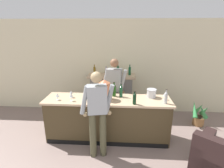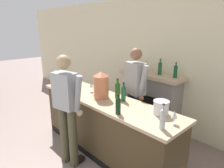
{
  "view_description": "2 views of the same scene",
  "coord_description": "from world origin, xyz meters",
  "px_view_note": "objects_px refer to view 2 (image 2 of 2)",
  "views": [
    {
      "loc": [
        0.18,
        -0.71,
        2.46
      ],
      "look_at": [
        -0.08,
        3.2,
        1.23
      ],
      "focal_mm": 28.0,
      "sensor_mm": 36.0,
      "label": 1
    },
    {
      "loc": [
        2.19,
        0.86,
        2.13
      ],
      "look_at": [
        -0.28,
        3.15,
        1.16
      ],
      "focal_mm": 32.0,
      "sensor_mm": 36.0,
      "label": 2
    }
  ],
  "objects_px": {
    "wine_bottle_riesling_slim": "(124,93)",
    "wine_glass_by_dispenser": "(63,81)",
    "wine_glass_back_row": "(91,85)",
    "person_customer": "(67,107)",
    "wine_glass_mid_counter": "(174,115)",
    "fireplace_stone": "(151,100)",
    "ice_bucket_steel": "(161,107)",
    "wine_bottle_port_short": "(118,89)",
    "wine_glass_front_left": "(77,82)",
    "wine_glass_near_bucket": "(70,83)",
    "wine_bottle_rose_blush": "(118,105)",
    "person_bartender": "(135,92)",
    "copper_dispenser": "(101,85)",
    "wine_bottle_burgundy_dark": "(163,118)"
  },
  "relations": [
    {
      "from": "fireplace_stone",
      "to": "ice_bucket_steel",
      "type": "height_order",
      "value": "fireplace_stone"
    },
    {
      "from": "wine_bottle_burgundy_dark",
      "to": "wine_bottle_riesling_slim",
      "type": "xyz_separation_m",
      "value": [
        -0.93,
        0.32,
        0.0
      ]
    },
    {
      "from": "wine_bottle_riesling_slim",
      "to": "wine_glass_near_bucket",
      "type": "height_order",
      "value": "wine_bottle_riesling_slim"
    },
    {
      "from": "wine_glass_back_row",
      "to": "wine_glass_by_dispenser",
      "type": "distance_m",
      "value": 0.68
    },
    {
      "from": "wine_bottle_burgundy_dark",
      "to": "wine_glass_back_row",
      "type": "relative_size",
      "value": 1.78
    },
    {
      "from": "wine_glass_mid_counter",
      "to": "wine_glass_by_dispenser",
      "type": "distance_m",
      "value": 2.33
    },
    {
      "from": "wine_glass_back_row",
      "to": "wine_glass_near_bucket",
      "type": "bearing_deg",
      "value": -145.42
    },
    {
      "from": "wine_glass_near_bucket",
      "to": "wine_glass_mid_counter",
      "type": "bearing_deg",
      "value": 5.8
    },
    {
      "from": "fireplace_stone",
      "to": "person_bartender",
      "type": "bearing_deg",
      "value": -80.26
    },
    {
      "from": "person_bartender",
      "to": "wine_bottle_riesling_slim",
      "type": "xyz_separation_m",
      "value": [
        0.18,
        -0.48,
        0.14
      ]
    },
    {
      "from": "fireplace_stone",
      "to": "wine_bottle_rose_blush",
      "type": "height_order",
      "value": "fireplace_stone"
    },
    {
      "from": "wine_glass_near_bucket",
      "to": "wine_bottle_riesling_slim",
      "type": "bearing_deg",
      "value": 16.91
    },
    {
      "from": "wine_bottle_burgundy_dark",
      "to": "wine_bottle_rose_blush",
      "type": "distance_m",
      "value": 0.65
    },
    {
      "from": "fireplace_stone",
      "to": "wine_glass_front_left",
      "type": "distance_m",
      "value": 1.59
    },
    {
      "from": "wine_bottle_riesling_slim",
      "to": "wine_glass_by_dispenser",
      "type": "relative_size",
      "value": 1.99
    },
    {
      "from": "copper_dispenser",
      "to": "ice_bucket_steel",
      "type": "xyz_separation_m",
      "value": [
        1.05,
        0.17,
        -0.13
      ]
    },
    {
      "from": "person_customer",
      "to": "wine_glass_by_dispenser",
      "type": "xyz_separation_m",
      "value": [
        -0.94,
        0.48,
        0.12
      ]
    },
    {
      "from": "wine_glass_back_row",
      "to": "person_customer",
      "type": "bearing_deg",
      "value": -66.76
    },
    {
      "from": "wine_bottle_rose_blush",
      "to": "wine_glass_by_dispenser",
      "type": "xyz_separation_m",
      "value": [
        -1.66,
        0.11,
        -0.02
      ]
    },
    {
      "from": "person_customer",
      "to": "person_bartender",
      "type": "bearing_deg",
      "value": 78.59
    },
    {
      "from": "ice_bucket_steel",
      "to": "wine_glass_mid_counter",
      "type": "bearing_deg",
      "value": -25.44
    },
    {
      "from": "person_customer",
      "to": "wine_glass_near_bucket",
      "type": "relative_size",
      "value": 9.26
    },
    {
      "from": "fireplace_stone",
      "to": "wine_bottle_burgundy_dark",
      "type": "height_order",
      "value": "fireplace_stone"
    },
    {
      "from": "person_customer",
      "to": "wine_bottle_rose_blush",
      "type": "distance_m",
      "value": 0.82
    },
    {
      "from": "wine_bottle_rose_blush",
      "to": "wine_glass_back_row",
      "type": "xyz_separation_m",
      "value": [
        -1.0,
        0.31,
        -0.0
      ]
    },
    {
      "from": "wine_bottle_rose_blush",
      "to": "wine_glass_near_bucket",
      "type": "height_order",
      "value": "wine_bottle_rose_blush"
    },
    {
      "from": "wine_glass_near_bucket",
      "to": "person_bartender",
      "type": "bearing_deg",
      "value": 42.34
    },
    {
      "from": "copper_dispenser",
      "to": "wine_bottle_port_short",
      "type": "distance_m",
      "value": 0.28
    },
    {
      "from": "fireplace_stone",
      "to": "wine_glass_mid_counter",
      "type": "bearing_deg",
      "value": -45.5
    },
    {
      "from": "fireplace_stone",
      "to": "wine_glass_front_left",
      "type": "height_order",
      "value": "fireplace_stone"
    },
    {
      "from": "ice_bucket_steel",
      "to": "wine_glass_back_row",
      "type": "bearing_deg",
      "value": -175.88
    },
    {
      "from": "person_bartender",
      "to": "wine_bottle_riesling_slim",
      "type": "height_order",
      "value": "person_bartender"
    },
    {
      "from": "wine_glass_mid_counter",
      "to": "wine_bottle_port_short",
      "type": "bearing_deg",
      "value": 172.78
    },
    {
      "from": "copper_dispenser",
      "to": "wine_glass_mid_counter",
      "type": "relative_size",
      "value": 2.54
    },
    {
      "from": "wine_glass_near_bucket",
      "to": "wine_glass_front_left",
      "type": "xyz_separation_m",
      "value": [
        -0.06,
        0.2,
        -0.02
      ]
    },
    {
      "from": "ice_bucket_steel",
      "to": "wine_glass_by_dispenser",
      "type": "distance_m",
      "value": 2.08
    },
    {
      "from": "person_bartender",
      "to": "fireplace_stone",
      "type": "bearing_deg",
      "value": 99.74
    },
    {
      "from": "fireplace_stone",
      "to": "ice_bucket_steel",
      "type": "xyz_separation_m",
      "value": [
        0.98,
        -1.14,
        0.47
      ]
    },
    {
      "from": "person_bartender",
      "to": "ice_bucket_steel",
      "type": "distance_m",
      "value": 0.99
    },
    {
      "from": "wine_bottle_rose_blush",
      "to": "wine_glass_mid_counter",
      "type": "height_order",
      "value": "wine_bottle_rose_blush"
    },
    {
      "from": "fireplace_stone",
      "to": "wine_glass_mid_counter",
      "type": "xyz_separation_m",
      "value": [
        1.25,
        -1.27,
        0.49
      ]
    },
    {
      "from": "ice_bucket_steel",
      "to": "wine_glass_back_row",
      "type": "xyz_separation_m",
      "value": [
        -1.41,
        -0.1,
        0.03
      ]
    },
    {
      "from": "wine_glass_by_dispenser",
      "to": "wine_glass_near_bucket",
      "type": "bearing_deg",
      "value": -6.15
    },
    {
      "from": "person_customer",
      "to": "wine_glass_mid_counter",
      "type": "xyz_separation_m",
      "value": [
        1.39,
        0.65,
        0.14
      ]
    },
    {
      "from": "copper_dispenser",
      "to": "wine_glass_near_bucket",
      "type": "distance_m",
      "value": 0.72
    },
    {
      "from": "wine_bottle_rose_blush",
      "to": "wine_bottle_port_short",
      "type": "bearing_deg",
      "value": 136.22
    },
    {
      "from": "wine_bottle_burgundy_dark",
      "to": "wine_glass_back_row",
      "type": "bearing_deg",
      "value": 171.95
    },
    {
      "from": "wine_glass_near_bucket",
      "to": "wine_glass_back_row",
      "type": "bearing_deg",
      "value": 34.58
    },
    {
      "from": "ice_bucket_steel",
      "to": "wine_bottle_port_short",
      "type": "bearing_deg",
      "value": 179.11
    },
    {
      "from": "copper_dispenser",
      "to": "wine_glass_near_bucket",
      "type": "height_order",
      "value": "copper_dispenser"
    }
  ]
}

